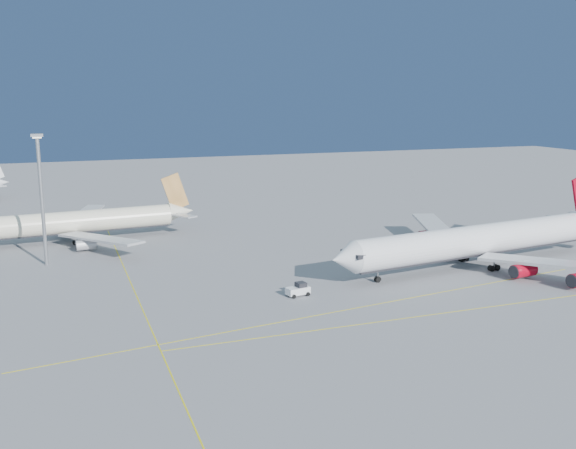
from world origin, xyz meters
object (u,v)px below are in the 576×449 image
at_px(airliner_etihad, 76,222).
at_px(airliner_virgin, 481,240).
at_px(light_mast, 41,189).
at_px(pushback_tug, 298,290).

bearing_deg(airliner_etihad, airliner_virgin, -39.19).
bearing_deg(airliner_virgin, airliner_etihad, 138.06).
relative_size(airliner_etihad, light_mast, 2.18).
relative_size(airliner_virgin, pushback_tug, 16.32).
xyz_separation_m(airliner_virgin, light_mast, (-81.24, 30.09, 10.23)).
height_order(airliner_virgin, airliner_etihad, airliner_virgin).
relative_size(airliner_etihad, pushback_tug, 13.37).
bearing_deg(airliner_etihad, pushback_tug, -64.31).
distance_m(airliner_virgin, light_mast, 87.23).
distance_m(airliner_virgin, pushback_tug, 41.70).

